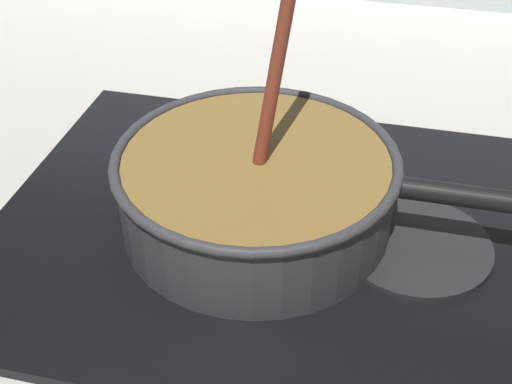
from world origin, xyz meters
TOP-DOWN VIEW (x-y plane):
  - ground at (0.00, 0.00)m, footprint 2.40×1.60m
  - hob_plate at (0.14, 0.09)m, footprint 0.56×0.48m
  - burner_ring at (0.14, 0.09)m, footprint 0.20×0.20m
  - spare_burner at (0.31, 0.09)m, footprint 0.16×0.16m
  - cooking_pan at (0.14, 0.09)m, footprint 0.46×0.29m

SIDE VIEW (x-z plane):
  - ground at x=0.00m, z-range -0.04..0.00m
  - hob_plate at x=0.14m, z-range 0.00..0.01m
  - spare_burner at x=0.31m, z-range 0.01..0.02m
  - burner_ring at x=0.14m, z-range 0.01..0.02m
  - cooking_pan at x=0.14m, z-range -0.10..0.22m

